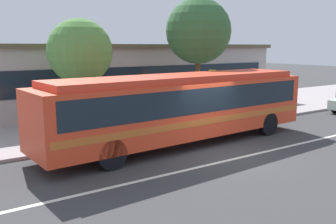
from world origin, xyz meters
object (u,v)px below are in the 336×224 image
(pedestrian_waiting_near_sign, at_px, (73,113))
(street_tree_mid_block, at_px, (198,31))
(bus_stop_sign, at_px, (212,89))
(pedestrian_walking_along_curb, at_px, (120,110))
(street_tree_near_stop, at_px, (80,52))
(transit_bus, at_px, (182,104))

(pedestrian_waiting_near_sign, distance_m, street_tree_mid_block, 8.05)
(bus_stop_sign, bearing_deg, pedestrian_walking_along_curb, 170.57)
(pedestrian_walking_along_curb, height_order, street_tree_near_stop, street_tree_near_stop)
(transit_bus, height_order, pedestrian_waiting_near_sign, transit_bus)
(pedestrian_walking_along_curb, distance_m, street_tree_mid_block, 6.32)
(pedestrian_walking_along_curb, height_order, street_tree_mid_block, street_tree_mid_block)
(street_tree_near_stop, height_order, street_tree_mid_block, street_tree_mid_block)
(bus_stop_sign, height_order, street_tree_near_stop, street_tree_near_stop)
(street_tree_near_stop, xyz_separation_m, street_tree_mid_block, (6.27, -0.56, 1.03))
(pedestrian_waiting_near_sign, distance_m, street_tree_near_stop, 2.95)
(transit_bus, distance_m, bus_stop_sign, 4.05)
(street_tree_mid_block, bearing_deg, transit_bus, -135.28)
(pedestrian_waiting_near_sign, bearing_deg, bus_stop_sign, -7.76)
(bus_stop_sign, xyz_separation_m, street_tree_mid_block, (0.49, 1.75, 2.82))
(pedestrian_waiting_near_sign, relative_size, street_tree_near_stop, 0.36)
(street_tree_near_stop, bearing_deg, pedestrian_walking_along_curb, -53.78)
(bus_stop_sign, bearing_deg, transit_bus, -148.09)
(pedestrian_waiting_near_sign, height_order, street_tree_mid_block, street_tree_mid_block)
(pedestrian_waiting_near_sign, relative_size, pedestrian_walking_along_curb, 1.09)
(pedestrian_waiting_near_sign, bearing_deg, transit_bus, -42.75)
(transit_bus, xyz_separation_m, pedestrian_waiting_near_sign, (-3.31, 3.06, -0.45))
(transit_bus, bearing_deg, street_tree_mid_block, 44.72)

